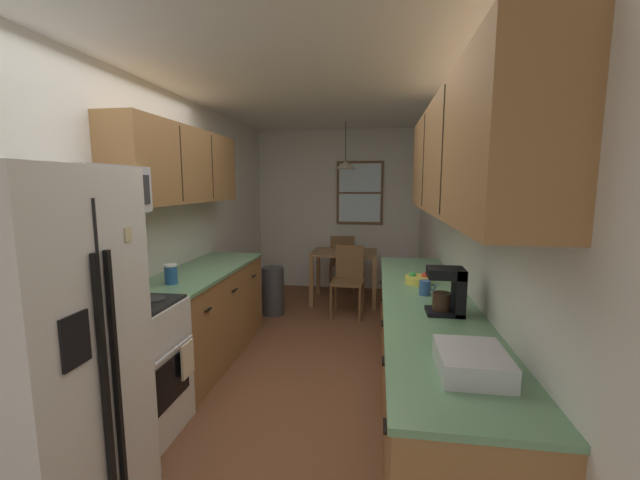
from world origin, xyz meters
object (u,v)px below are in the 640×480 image
Objects in this scene: dining_chair_far at (343,260)px; fruit_bowl at (419,279)px; dining_chair_near at (348,277)px; refrigerator at (35,358)px; stove_range at (126,370)px; coffee_maker at (450,290)px; table_serving_bowl at (349,250)px; trash_bin at (273,291)px; mug_by_coffeemaker at (425,288)px; dining_table at (345,260)px; dish_rack at (472,362)px; microwave_over_range at (96,190)px; storage_canister at (171,274)px.

fruit_bowl is at bearing -73.41° from dining_chair_far.
refrigerator is at bearing -109.36° from dining_chair_near.
fruit_bowl is (1.97, 0.93, 0.47)m from stove_range.
stove_range reaches higher than dining_chair_near.
coffee_maker is 3.18m from table_serving_bowl.
table_serving_bowl is (-0.84, 3.05, -0.28)m from coffee_maker.
refrigerator is 3.38m from trash_bin.
mug_by_coffeemaker is (0.88, -3.25, 0.45)m from dining_chair_far.
coffee_maker reaches higher than dining_table.
dish_rack reaches higher than table_serving_bowl.
microwave_over_range is 0.98× the size of trash_bin.
stove_range is 3.48m from table_serving_bowl.
microwave_over_range is at bearing -155.91° from fruit_bowl.
dining_chair_far reaches higher than trash_bin.
storage_canister is at bearing 149.07° from dish_rack.
table_serving_bowl reaches higher than trash_bin.
microwave_over_range is 0.94m from storage_canister.
refrigerator is 2.22m from coffee_maker.
dining_chair_near is 2.72m from coffee_maker.
dining_table is at bearing 99.85° from dining_chair_near.
stove_range is 6.42× the size of table_serving_bowl.
stove_range reaches higher than storage_canister.
coffee_maker reaches higher than dining_chair_near.
trash_bin is at bearing 81.32° from storage_canister.
dining_chair_near is 1.00m from trash_bin.
dish_rack is 3.92m from table_serving_bowl.
trash_bin is 1.84× the size of dish_rack.
trash_bin is 2.17× the size of coffee_maker.
microwave_over_range is 2.40m from fruit_bowl.
stove_range reaches higher than dining_table.
stove_range is (-0.06, 0.72, -0.42)m from refrigerator.
trash_bin is 1.23m from table_serving_bowl.
dish_rack is (2.04, -0.59, 0.48)m from stove_range.
mug_by_coffeemaker is 0.54× the size of fruit_bowl.
dining_chair_near is at bearing 7.59° from trash_bin.
stove_range is 2.18m from dish_rack.
coffee_maker is (0.91, -3.10, 0.44)m from dining_table.
dish_rack is at bearing -76.96° from dining_chair_near.
dining_chair_near is (1.38, 2.73, -1.16)m from microwave_over_range.
table_serving_bowl is (1.35, 3.24, -0.89)m from microwave_over_range.
coffee_maker is 2.42× the size of mug_by_coffeemaker.
mug_by_coffeemaker is 1.20m from dish_rack.
coffee_maker is 0.85× the size of dish_rack.
dining_table is 5.77× the size of storage_canister.
stove_range is at bearing -174.75° from coffee_maker.
dining_table is 3.19× the size of coffee_maker.
storage_canister reaches higher than mug_by_coffeemaker.
dining_table is at bearing 106.78° from mug_by_coffeemaker.
dining_chair_far is 3.39m from mug_by_coffeemaker.
fruit_bowl is at bearing -44.87° from trash_bin.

